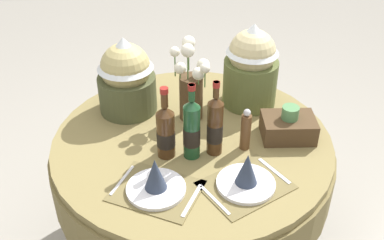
{
  "coord_description": "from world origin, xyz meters",
  "views": [
    {
      "loc": [
        -0.05,
        -1.72,
        2.05
      ],
      "look_at": [
        0.0,
        0.03,
        0.85
      ],
      "focal_mm": 43.42,
      "sensor_mm": 36.0,
      "label": 1
    }
  ],
  "objects_px": {
    "flower_vase": "(191,86)",
    "place_setting_left": "(156,182)",
    "dining_table": "(192,164)",
    "wine_bottle_centre": "(192,129)",
    "pepper_mill": "(246,130)",
    "gift_tub_back_left": "(126,73)",
    "place_setting_right": "(246,177)",
    "woven_basket_side_right": "(289,127)",
    "gift_tub_back_right": "(251,62)",
    "wine_bottle_rear": "(166,131)",
    "wine_bottle_left": "(215,126)"
  },
  "relations": [
    {
      "from": "flower_vase",
      "to": "place_setting_left",
      "type": "bearing_deg",
      "value": -106.23
    },
    {
      "from": "dining_table",
      "to": "wine_bottle_centre",
      "type": "height_order",
      "value": "wine_bottle_centre"
    },
    {
      "from": "pepper_mill",
      "to": "gift_tub_back_left",
      "type": "relative_size",
      "value": 0.52
    },
    {
      "from": "place_setting_right",
      "to": "wine_bottle_centre",
      "type": "height_order",
      "value": "wine_bottle_centre"
    },
    {
      "from": "dining_table",
      "to": "woven_basket_side_right",
      "type": "bearing_deg",
      "value": -0.56
    },
    {
      "from": "dining_table",
      "to": "pepper_mill",
      "type": "relative_size",
      "value": 6.41
    },
    {
      "from": "flower_vase",
      "to": "woven_basket_side_right",
      "type": "xyz_separation_m",
      "value": [
        0.44,
        -0.18,
        -0.12
      ]
    },
    {
      "from": "pepper_mill",
      "to": "gift_tub_back_left",
      "type": "distance_m",
      "value": 0.65
    },
    {
      "from": "place_setting_right",
      "to": "gift_tub_back_right",
      "type": "bearing_deg",
      "value": 81.61
    },
    {
      "from": "wine_bottle_rear",
      "to": "pepper_mill",
      "type": "relative_size",
      "value": 1.66
    },
    {
      "from": "wine_bottle_centre",
      "to": "gift_tub_back_left",
      "type": "xyz_separation_m",
      "value": [
        -0.31,
        0.38,
        0.06
      ]
    },
    {
      "from": "wine_bottle_centre",
      "to": "wine_bottle_rear",
      "type": "distance_m",
      "value": 0.11
    },
    {
      "from": "gift_tub_back_left",
      "to": "woven_basket_side_right",
      "type": "xyz_separation_m",
      "value": [
        0.75,
        -0.26,
        -0.15
      ]
    },
    {
      "from": "place_setting_right",
      "to": "gift_tub_back_left",
      "type": "height_order",
      "value": "gift_tub_back_left"
    },
    {
      "from": "dining_table",
      "to": "gift_tub_back_left",
      "type": "distance_m",
      "value": 0.54
    },
    {
      "from": "gift_tub_back_left",
      "to": "woven_basket_side_right",
      "type": "distance_m",
      "value": 0.81
    },
    {
      "from": "flower_vase",
      "to": "wine_bottle_left",
      "type": "relative_size",
      "value": 1.13
    },
    {
      "from": "woven_basket_side_right",
      "to": "wine_bottle_left",
      "type": "bearing_deg",
      "value": -164.12
    },
    {
      "from": "dining_table",
      "to": "gift_tub_back_right",
      "type": "height_order",
      "value": "gift_tub_back_right"
    },
    {
      "from": "wine_bottle_left",
      "to": "wine_bottle_centre",
      "type": "bearing_deg",
      "value": -167.28
    },
    {
      "from": "place_setting_left",
      "to": "woven_basket_side_right",
      "type": "xyz_separation_m",
      "value": [
        0.6,
        0.34,
        0.01
      ]
    },
    {
      "from": "dining_table",
      "to": "pepper_mill",
      "type": "bearing_deg",
      "value": -18.64
    },
    {
      "from": "woven_basket_side_right",
      "to": "gift_tub_back_right",
      "type": "bearing_deg",
      "value": 114.5
    },
    {
      "from": "place_setting_right",
      "to": "wine_bottle_left",
      "type": "distance_m",
      "value": 0.27
    },
    {
      "from": "woven_basket_side_right",
      "to": "dining_table",
      "type": "bearing_deg",
      "value": 179.44
    },
    {
      "from": "wine_bottle_rear",
      "to": "gift_tub_back_right",
      "type": "relative_size",
      "value": 0.79
    },
    {
      "from": "dining_table",
      "to": "place_setting_left",
      "type": "bearing_deg",
      "value": -113.93
    },
    {
      "from": "wine_bottle_rear",
      "to": "woven_basket_side_right",
      "type": "distance_m",
      "value": 0.57
    },
    {
      "from": "place_setting_right",
      "to": "flower_vase",
      "type": "height_order",
      "value": "flower_vase"
    },
    {
      "from": "dining_table",
      "to": "gift_tub_back_left",
      "type": "xyz_separation_m",
      "value": [
        -0.31,
        0.26,
        0.36
      ]
    },
    {
      "from": "place_setting_left",
      "to": "wine_bottle_rear",
      "type": "bearing_deg",
      "value": 80.67
    },
    {
      "from": "wine_bottle_rear",
      "to": "pepper_mill",
      "type": "height_order",
      "value": "wine_bottle_rear"
    },
    {
      "from": "gift_tub_back_right",
      "to": "gift_tub_back_left",
      "type": "bearing_deg",
      "value": -175.66
    },
    {
      "from": "pepper_mill",
      "to": "wine_bottle_rear",
      "type": "bearing_deg",
      "value": -173.59
    },
    {
      "from": "wine_bottle_left",
      "to": "woven_basket_side_right",
      "type": "bearing_deg",
      "value": 15.88
    },
    {
      "from": "place_setting_left",
      "to": "flower_vase",
      "type": "distance_m",
      "value": 0.56
    },
    {
      "from": "wine_bottle_centre",
      "to": "wine_bottle_rear",
      "type": "bearing_deg",
      "value": 175.85
    },
    {
      "from": "dining_table",
      "to": "place_setting_left",
      "type": "distance_m",
      "value": 0.43
    },
    {
      "from": "place_setting_right",
      "to": "wine_bottle_left",
      "type": "xyz_separation_m",
      "value": [
        -0.11,
        0.23,
        0.09
      ]
    },
    {
      "from": "gift_tub_back_right",
      "to": "dining_table",
      "type": "bearing_deg",
      "value": -134.55
    },
    {
      "from": "place_setting_right",
      "to": "wine_bottle_left",
      "type": "height_order",
      "value": "wine_bottle_left"
    },
    {
      "from": "wine_bottle_centre",
      "to": "wine_bottle_rear",
      "type": "xyz_separation_m",
      "value": [
        -0.11,
        0.01,
        -0.01
      ]
    },
    {
      "from": "place_setting_right",
      "to": "woven_basket_side_right",
      "type": "xyz_separation_m",
      "value": [
        0.23,
        0.33,
        0.01
      ]
    },
    {
      "from": "dining_table",
      "to": "wine_bottle_rear",
      "type": "distance_m",
      "value": 0.33
    },
    {
      "from": "pepper_mill",
      "to": "gift_tub_back_right",
      "type": "relative_size",
      "value": 0.47
    },
    {
      "from": "gift_tub_back_right",
      "to": "woven_basket_side_right",
      "type": "height_order",
      "value": "gift_tub_back_right"
    },
    {
      "from": "flower_vase",
      "to": "gift_tub_back_right",
      "type": "relative_size",
      "value": 0.93
    },
    {
      "from": "wine_bottle_centre",
      "to": "flower_vase",
      "type": "bearing_deg",
      "value": 89.3
    },
    {
      "from": "pepper_mill",
      "to": "gift_tub_back_left",
      "type": "height_order",
      "value": "gift_tub_back_left"
    },
    {
      "from": "place_setting_left",
      "to": "wine_bottle_rear",
      "type": "height_order",
      "value": "wine_bottle_rear"
    }
  ]
}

